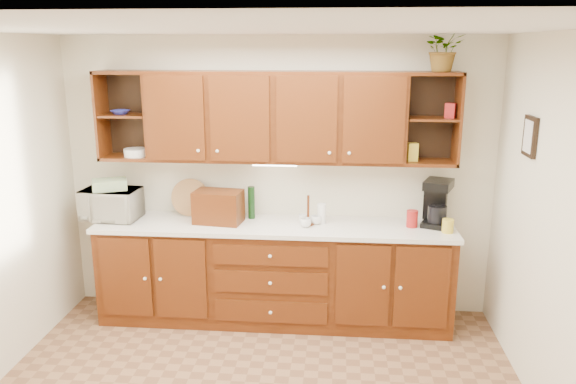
% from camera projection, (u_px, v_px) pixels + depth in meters
% --- Properties ---
extents(ceiling, '(4.00, 4.00, 0.00)m').
position_uv_depth(ceiling, '(245.00, 28.00, 3.27)').
color(ceiling, white).
rests_on(ceiling, back_wall).
extents(back_wall, '(4.00, 0.00, 4.00)m').
position_uv_depth(back_wall, '(277.00, 177.00, 5.28)').
color(back_wall, beige).
rests_on(back_wall, floor).
extents(right_wall, '(0.00, 3.50, 3.50)m').
position_uv_depth(right_wall, '(572.00, 248.00, 3.43)').
color(right_wall, beige).
rests_on(right_wall, floor).
extents(base_cabinets, '(3.20, 0.60, 0.90)m').
position_uv_depth(base_cabinets, '(274.00, 274.00, 5.21)').
color(base_cabinets, '#3E1907').
rests_on(base_cabinets, floor).
extents(countertop, '(3.24, 0.64, 0.04)m').
position_uv_depth(countertop, '(274.00, 226.00, 5.08)').
color(countertop, white).
rests_on(countertop, base_cabinets).
extents(upper_cabinets, '(3.20, 0.33, 0.80)m').
position_uv_depth(upper_cabinets, '(276.00, 117.00, 4.98)').
color(upper_cabinets, '#3E1907').
rests_on(upper_cabinets, back_wall).
extents(undercabinet_light, '(0.40, 0.05, 0.02)m').
position_uv_depth(undercabinet_light, '(275.00, 164.00, 5.03)').
color(undercabinet_light, white).
rests_on(undercabinet_light, upper_cabinets).
extents(framed_picture, '(0.03, 0.24, 0.30)m').
position_uv_depth(framed_picture, '(530.00, 136.00, 4.16)').
color(framed_picture, black).
rests_on(framed_picture, right_wall).
extents(wicker_basket, '(0.24, 0.24, 0.16)m').
position_uv_depth(wicker_basket, '(111.00, 211.00, 5.19)').
color(wicker_basket, olive).
rests_on(wicker_basket, countertop).
extents(microwave, '(0.53, 0.37, 0.28)m').
position_uv_depth(microwave, '(111.00, 204.00, 5.19)').
color(microwave, beige).
rests_on(microwave, countertop).
extents(towel_stack, '(0.36, 0.32, 0.09)m').
position_uv_depth(towel_stack, '(110.00, 185.00, 5.15)').
color(towel_stack, '#D7D966').
rests_on(towel_stack, microwave).
extents(wine_bottle, '(0.08, 0.08, 0.30)m').
position_uv_depth(wine_bottle, '(251.00, 203.00, 5.21)').
color(wine_bottle, black).
rests_on(wine_bottle, countertop).
extents(woven_tray, '(0.36, 0.11, 0.35)m').
position_uv_depth(woven_tray, '(191.00, 214.00, 5.34)').
color(woven_tray, olive).
rests_on(woven_tray, countertop).
extents(bread_box, '(0.45, 0.32, 0.30)m').
position_uv_depth(bread_box, '(218.00, 207.00, 5.08)').
color(bread_box, '#3E1907').
rests_on(bread_box, countertop).
extents(mug_tree, '(0.25, 0.25, 0.27)m').
position_uv_depth(mug_tree, '(308.00, 220.00, 5.05)').
color(mug_tree, '#3E1907').
rests_on(mug_tree, countertop).
extents(canister_red, '(0.11, 0.11, 0.15)m').
position_uv_depth(canister_red, '(412.00, 219.00, 4.98)').
color(canister_red, maroon).
rests_on(canister_red, countertop).
extents(canister_white, '(0.10, 0.10, 0.18)m').
position_uv_depth(canister_white, '(322.00, 213.00, 5.08)').
color(canister_white, white).
rests_on(canister_white, countertop).
extents(canister_yellow, '(0.10, 0.10, 0.12)m').
position_uv_depth(canister_yellow, '(448.00, 226.00, 4.83)').
color(canister_yellow, gold).
rests_on(canister_yellow, countertop).
extents(coffee_maker, '(0.31, 0.35, 0.42)m').
position_uv_depth(coffee_maker, '(437.00, 203.00, 5.01)').
color(coffee_maker, black).
rests_on(coffee_maker, countertop).
extents(bowl_stack, '(0.19, 0.19, 0.04)m').
position_uv_depth(bowl_stack, '(120.00, 112.00, 5.08)').
color(bowl_stack, '#2A309C').
rests_on(bowl_stack, upper_cabinets).
extents(plate_stack, '(0.26, 0.26, 0.07)m').
position_uv_depth(plate_stack, '(136.00, 152.00, 5.14)').
color(plate_stack, white).
rests_on(plate_stack, upper_cabinets).
extents(pantry_box_yellow, '(0.10, 0.09, 0.16)m').
position_uv_depth(pantry_box_yellow, '(412.00, 152.00, 4.92)').
color(pantry_box_yellow, gold).
rests_on(pantry_box_yellow, upper_cabinets).
extents(pantry_box_red, '(0.11, 0.10, 0.13)m').
position_uv_depth(pantry_box_red, '(451.00, 110.00, 4.82)').
color(pantry_box_red, maroon).
rests_on(pantry_box_red, upper_cabinets).
extents(potted_plant, '(0.41, 0.38, 0.38)m').
position_uv_depth(potted_plant, '(444.00, 48.00, 4.66)').
color(potted_plant, '#999999').
rests_on(potted_plant, upper_cabinets).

